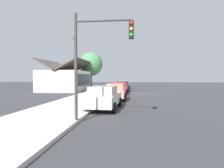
{
  "coord_description": "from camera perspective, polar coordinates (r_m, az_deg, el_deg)",
  "views": [
    {
      "loc": [
        -26.96,
        0.88,
        2.2
      ],
      "look_at": [
        -3.27,
        3.48,
        1.38
      ],
      "focal_mm": 32.04,
      "sensor_mm": 36.0,
      "label": 1
    }
  ],
  "objects": [
    {
      "name": "ground_plane",
      "position": [
        27.07,
        8.12,
        -2.7
      ],
      "size": [
        120.0,
        120.0,
        0.0
      ],
      "primitive_type": "plane",
      "color": "#38383D"
    },
    {
      "name": "sidewalk_curb",
      "position": [
        27.46,
        -3.66,
        -2.45
      ],
      "size": [
        60.0,
        4.2,
        0.16
      ],
      "primitive_type": "cube",
      "color": "beige",
      "rests_on": "ground"
    },
    {
      "name": "car_ivory",
      "position": [
        13.7,
        -2.23,
        -3.82
      ],
      "size": [
        4.88,
        2.17,
        1.59
      ],
      "rotation": [
        0.0,
        0.0,
        -0.05
      ],
      "color": "silver",
      "rests_on": "ground"
    },
    {
      "name": "car_coral",
      "position": [
        19.15,
        1.09,
        -2.17
      ],
      "size": [
        4.34,
        1.98,
        1.59
      ],
      "rotation": [
        0.0,
        0.0,
        0.01
      ],
      "color": "#EA8C75",
      "rests_on": "ground"
    },
    {
      "name": "car_cherry",
      "position": [
        25.71,
        2.08,
        -1.11
      ],
      "size": [
        4.65,
        2.11,
        1.59
      ],
      "rotation": [
        0.0,
        0.0,
        0.02
      ],
      "color": "red",
      "rests_on": "ground"
    },
    {
      "name": "car_charcoal",
      "position": [
        31.32,
        3.05,
        -0.56
      ],
      "size": [
        4.45,
        2.1,
        1.59
      ],
      "rotation": [
        0.0,
        0.0,
        0.05
      ],
      "color": "#2D3035",
      "rests_on": "ground"
    },
    {
      "name": "car_skyblue",
      "position": [
        37.21,
        3.38,
        -0.16
      ],
      "size": [
        4.61,
        2.17,
        1.59
      ],
      "rotation": [
        0.0,
        0.0,
        -0.05
      ],
      "color": "#8CB7E0",
      "rests_on": "ground"
    },
    {
      "name": "storefront_building",
      "position": [
        33.47,
        -13.11,
        1.16
      ],
      "size": [
        9.76,
        6.61,
        5.01
      ],
      "color": "silver",
      "rests_on": "ground"
    },
    {
      "name": "shade_tree",
      "position": [
        39.01,
        -6.08,
        5.66
      ],
      "size": [
        4.61,
        4.61,
        7.03
      ],
      "color": "brown",
      "rests_on": "ground"
    },
    {
      "name": "traffic_light_main",
      "position": [
        9.41,
        -4.03,
        9.86
      ],
      "size": [
        0.37,
        2.79,
        5.2
      ],
      "color": "#383833",
      "rests_on": "ground"
    },
    {
      "name": "utility_pole_wooden",
      "position": [
        25.5,
        -10.49,
        5.84
      ],
      "size": [
        1.8,
        0.24,
        7.5
      ],
      "color": "brown",
      "rests_on": "ground"
    },
    {
      "name": "fire_hydrant_red",
      "position": [
        27.1,
        -0.78,
        -1.62
      ],
      "size": [
        0.22,
        0.22,
        0.71
      ],
      "color": "red",
      "rests_on": "sidewalk_curb"
    }
  ]
}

